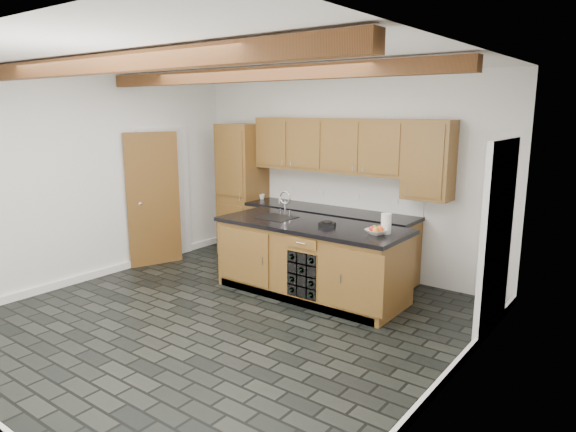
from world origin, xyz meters
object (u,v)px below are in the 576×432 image
object	(u,v)px
paper_towel	(386,224)
island	(311,259)
fruit_bowl	(376,232)
kitchen_scale	(327,224)

from	to	relation	value
paper_towel	island	bearing A→B (deg)	-175.37
island	paper_towel	distance (m)	1.15
fruit_bowl	paper_towel	size ratio (longest dim) A/B	1.02
island	fruit_bowl	xyz separation A→B (m)	(0.91, -0.02, 0.49)
island	kitchen_scale	xyz separation A→B (m)	(0.24, -0.01, 0.49)
island	kitchen_scale	world-z (taller)	kitchen_scale
island	kitchen_scale	size ratio (longest dim) A/B	11.18
island	fruit_bowl	world-z (taller)	fruit_bowl
island	paper_towel	world-z (taller)	paper_towel
paper_towel	fruit_bowl	bearing A→B (deg)	-126.62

